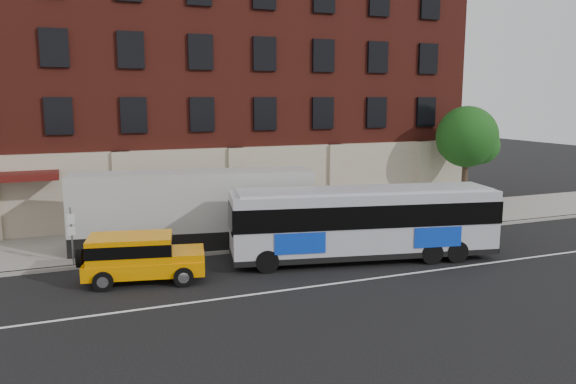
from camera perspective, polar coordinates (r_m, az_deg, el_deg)
name	(u,v)px	position (r m, az deg, el deg)	size (l,w,h in m)	color
ground	(329,290)	(20.56, 4.14, -9.85)	(120.00, 120.00, 0.00)	black
sidewalk	(252,232)	(28.59, -3.68, -4.11)	(60.00, 6.00, 0.15)	gray
kerb	(272,247)	(25.83, -1.64, -5.59)	(60.00, 0.25, 0.15)	gray
lane_line	(323,285)	(20.99, 3.54, -9.42)	(60.00, 0.12, 0.01)	white
building	(211,85)	(35.41, -7.83, 10.71)	(30.00, 12.10, 15.00)	maroon
sign_pole	(72,233)	(24.22, -21.10, -3.91)	(0.30, 0.20, 2.50)	slate
street_tree	(468,139)	(34.86, 17.76, 5.14)	(3.60, 3.60, 6.20)	#35261A
city_bus	(364,221)	(23.88, 7.75, -2.91)	(11.51, 4.57, 3.08)	#B7B7C2
yellow_suv	(139,255)	(21.81, -14.90, -6.21)	(4.77, 2.70, 1.78)	#FF9500
shipping_container	(194,211)	(25.71, -9.52, -1.93)	(10.88, 3.92, 3.56)	black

